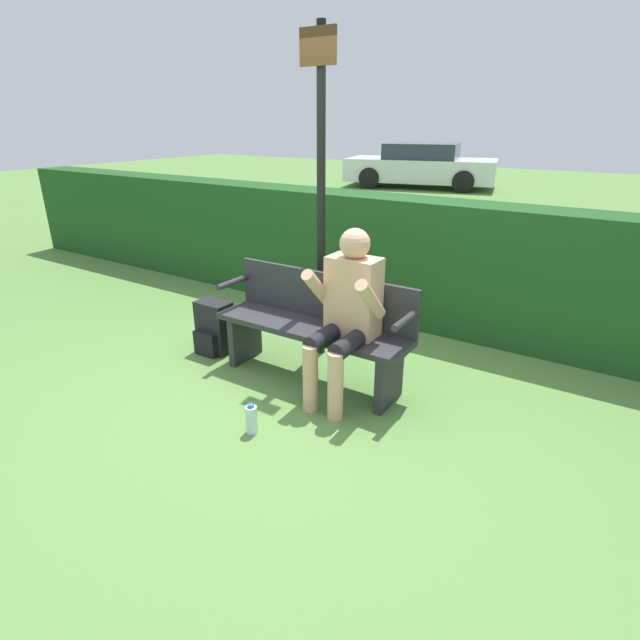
# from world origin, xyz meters

# --- Properties ---
(ground_plane) EXTENTS (40.00, 40.00, 0.00)m
(ground_plane) POSITION_xyz_m (0.00, 0.00, 0.00)
(ground_plane) COLOR #5B8942
(hedge_back) EXTENTS (12.00, 0.50, 1.25)m
(hedge_back) POSITION_xyz_m (0.00, 1.64, 0.62)
(hedge_back) COLOR #1E4C1E
(hedge_back) RESTS_ON ground
(park_bench) EXTENTS (1.61, 0.41, 0.85)m
(park_bench) POSITION_xyz_m (0.00, 0.06, 0.46)
(park_bench) COLOR #2D2D33
(park_bench) RESTS_ON ground
(person_seated) EXTENTS (0.51, 0.58, 1.26)m
(person_seated) POSITION_xyz_m (0.35, -0.06, 0.70)
(person_seated) COLOR #DBA884
(person_seated) RESTS_ON ground
(backpack) EXTENTS (0.31, 0.26, 0.47)m
(backpack) POSITION_xyz_m (-1.03, -0.02, 0.22)
(backpack) COLOR black
(backpack) RESTS_ON ground
(water_bottle) EXTENTS (0.08, 0.08, 0.22)m
(water_bottle) POSITION_xyz_m (0.07, -0.82, 0.10)
(water_bottle) COLOR silver
(water_bottle) RESTS_ON ground
(signpost) EXTENTS (0.31, 0.09, 2.62)m
(signpost) POSITION_xyz_m (-0.21, 0.47, 1.45)
(signpost) COLOR black
(signpost) RESTS_ON ground
(parked_car) EXTENTS (4.71, 2.83, 1.28)m
(parked_car) POSITION_xyz_m (-4.00, 11.99, 0.62)
(parked_car) COLOR silver
(parked_car) RESTS_ON ground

